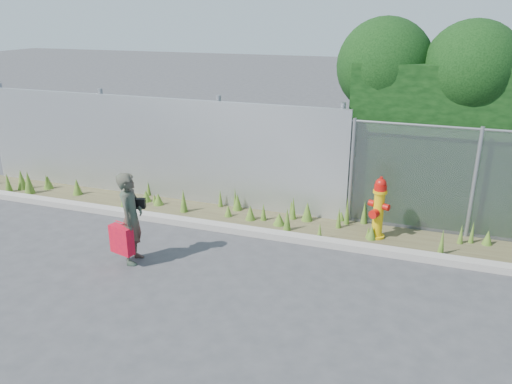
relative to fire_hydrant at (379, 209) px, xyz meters
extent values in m
plane|color=#39383B|center=(-1.66, -2.40, -0.57)|extent=(80.00, 80.00, 0.00)
cube|color=gray|center=(-1.66, -0.60, -0.51)|extent=(16.00, 0.22, 0.12)
cube|color=#494229|center=(-1.66, 0.00, -0.56)|extent=(16.00, 1.20, 0.01)
cone|color=#3F651E|center=(-2.91, 0.40, -0.32)|extent=(0.09, 0.09, 0.49)
cone|color=#3F651E|center=(-3.26, 0.46, -0.37)|extent=(0.10, 0.10, 0.39)
cone|color=#3F651E|center=(-4.89, 0.20, -0.44)|extent=(0.21, 0.21, 0.26)
cone|color=#3F651E|center=(-2.86, 0.41, -0.39)|extent=(0.21, 0.21, 0.35)
cone|color=#3F651E|center=(-0.14, -0.08, -0.45)|extent=(0.10, 0.10, 0.23)
cone|color=#3F651E|center=(-5.02, -0.25, -0.31)|extent=(0.11, 0.11, 0.52)
cone|color=#3F651E|center=(-1.37, 0.34, -0.37)|extent=(0.23, 0.23, 0.39)
cone|color=#3F651E|center=(-8.00, -0.05, -0.33)|extent=(0.23, 0.23, 0.48)
cone|color=#3F651E|center=(1.43, 0.23, -0.39)|extent=(0.10, 0.10, 0.36)
cone|color=#3F651E|center=(-2.91, 0.02, -0.45)|extent=(0.16, 0.16, 0.24)
cone|color=#3F651E|center=(-4.54, 0.11, -0.44)|extent=(0.23, 0.23, 0.26)
cone|color=#3F651E|center=(-6.57, 0.07, -0.38)|extent=(0.22, 0.22, 0.38)
cone|color=#3F651E|center=(-0.30, 0.56, -0.33)|extent=(0.13, 0.13, 0.47)
cone|color=#3F651E|center=(-0.61, 0.42, -0.29)|extent=(0.11, 0.11, 0.55)
cone|color=#3F651E|center=(-1.83, -0.05, -0.44)|extent=(0.24, 0.24, 0.25)
cone|color=#3F651E|center=(-4.70, 0.22, -0.47)|extent=(0.11, 0.11, 0.19)
cone|color=#3F651E|center=(-0.74, 0.57, -0.45)|extent=(0.16, 0.16, 0.23)
cone|color=#3F651E|center=(-0.73, 0.19, -0.36)|extent=(0.10, 0.10, 0.42)
cone|color=#3F651E|center=(1.10, -0.34, -0.33)|extent=(0.11, 0.11, 0.48)
cone|color=#3F651E|center=(-2.18, 0.07, -0.39)|extent=(0.12, 0.12, 0.36)
cone|color=#3F651E|center=(1.61, 0.32, -0.36)|extent=(0.09, 0.09, 0.42)
cone|color=#3F651E|center=(-5.09, -0.34, -0.41)|extent=(0.17, 0.17, 0.32)
cone|color=#3F651E|center=(-7.63, -0.22, -0.30)|extent=(0.23, 0.23, 0.53)
cone|color=#3F651E|center=(1.87, 0.34, -0.43)|extent=(0.18, 0.18, 0.28)
cone|color=#3F651E|center=(-5.04, 0.55, -0.40)|extent=(0.11, 0.11, 0.33)
cone|color=#3F651E|center=(-7.30, 0.62, -0.47)|extent=(0.15, 0.15, 0.19)
cone|color=#3F651E|center=(-0.95, -0.44, -0.40)|extent=(0.11, 0.11, 0.34)
cone|color=#3F651E|center=(-7.46, 0.14, -0.39)|extent=(0.14, 0.14, 0.35)
cone|color=#3F651E|center=(-1.61, -0.23, -0.34)|extent=(0.15, 0.15, 0.45)
cone|color=#3F651E|center=(-3.85, -0.06, -0.32)|extent=(0.16, 0.16, 0.50)
cone|color=#3F651E|center=(-8.15, -0.30, -0.35)|extent=(0.17, 0.17, 0.45)
cone|color=#3F651E|center=(-7.46, 0.18, -0.40)|extent=(0.23, 0.23, 0.33)
cone|color=#3F651E|center=(-1.65, 0.32, -0.33)|extent=(0.13, 0.13, 0.47)
cone|color=#3F651E|center=(-2.43, 0.00, -0.41)|extent=(0.21, 0.21, 0.31)
cone|color=#3F651E|center=(-1.75, 0.58, -0.31)|extent=(0.10, 0.10, 0.51)
cone|color=#3F651E|center=(-0.07, -0.12, -0.43)|extent=(0.18, 0.18, 0.27)
cube|color=#ABADB2|center=(-4.91, 0.60, 0.53)|extent=(8.50, 0.08, 2.20)
cylinder|color=gray|center=(-8.96, 0.72, 0.58)|extent=(0.10, 0.10, 2.30)
cylinder|color=gray|center=(-6.16, 0.72, 0.58)|extent=(0.10, 0.10, 2.30)
cylinder|color=gray|center=(-3.36, 0.72, 0.58)|extent=(0.10, 0.10, 2.30)
cylinder|color=gray|center=(-0.86, 0.72, 0.58)|extent=(0.10, 0.10, 2.30)
cylinder|color=gray|center=(-0.61, 0.60, 0.46)|extent=(0.07, 0.07, 2.05)
cylinder|color=gray|center=(1.54, 0.60, 0.46)|extent=(0.07, 0.07, 2.05)
sphere|color=black|center=(-0.26, 1.64, 2.32)|extent=(1.84, 1.84, 1.84)
sphere|color=black|center=(0.61, 1.77, 2.03)|extent=(1.17, 1.17, 1.17)
sphere|color=black|center=(1.29, 1.44, 2.34)|extent=(1.74, 1.74, 1.74)
cylinder|color=#E0AF0B|center=(0.00, 0.01, -0.54)|extent=(0.29, 0.29, 0.06)
cylinder|color=#E0AF0B|center=(0.00, 0.01, -0.13)|extent=(0.19, 0.19, 0.88)
cylinder|color=#E0AF0B|center=(0.00, 0.01, 0.33)|extent=(0.25, 0.25, 0.05)
cylinder|color=#B20F0A|center=(0.00, 0.01, 0.40)|extent=(0.22, 0.22, 0.10)
sphere|color=#B20F0A|center=(0.00, 0.01, 0.47)|extent=(0.20, 0.20, 0.20)
cylinder|color=#B20F0A|center=(0.00, 0.01, 0.58)|extent=(0.05, 0.05, 0.05)
cylinder|color=#B20F0A|center=(-0.14, 0.01, 0.07)|extent=(0.10, 0.11, 0.11)
cylinder|color=#B20F0A|center=(0.14, 0.01, 0.07)|extent=(0.10, 0.11, 0.11)
cylinder|color=#B20F0A|center=(0.00, -0.14, -0.05)|extent=(0.15, 0.12, 0.15)
imported|color=#0F6146|center=(-3.65, -2.21, 0.20)|extent=(0.47, 0.62, 1.53)
cube|color=#A80925|center=(-3.76, -2.38, -0.13)|extent=(0.42, 0.15, 0.46)
cylinder|color=#A80925|center=(-3.76, -2.38, 0.18)|extent=(0.20, 0.02, 0.02)
cube|color=black|center=(-3.61, -2.04, 0.39)|extent=(0.22, 0.09, 0.16)
camera|label=1|loc=(0.67, -8.48, 3.32)|focal=35.00mm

